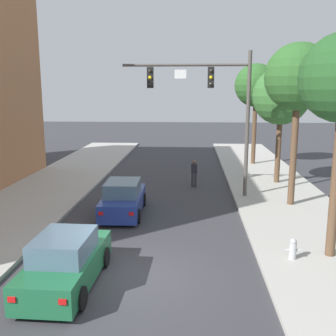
{
  "coord_description": "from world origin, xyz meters",
  "views": [
    {
      "loc": [
        1.75,
        -11.26,
        5.69
      ],
      "look_at": [
        0.6,
        7.22,
        2.0
      ],
      "focal_mm": 41.79,
      "sensor_mm": 36.0,
      "label": 1
    }
  ],
  "objects": [
    {
      "name": "ground_plane",
      "position": [
        0.0,
        0.0,
        0.0
      ],
      "size": [
        120.0,
        120.0,
        0.0
      ],
      "primitive_type": "plane",
      "color": "#38383D"
    },
    {
      "name": "car_following_green",
      "position": [
        -1.92,
        -0.74,
        0.72
      ],
      "size": [
        1.91,
        4.28,
        1.6
      ],
      "color": "#1E663D",
      "rests_on": "ground"
    },
    {
      "name": "car_lead_blue",
      "position": [
        -1.42,
        6.12,
        0.72
      ],
      "size": [
        1.93,
        4.29,
        1.6
      ],
      "color": "navy",
      "rests_on": "ground"
    },
    {
      "name": "street_tree_farthest",
      "position": [
        6.45,
        18.73,
        6.01
      ],
      "size": [
        3.19,
        3.19,
        7.5
      ],
      "color": "brown",
      "rests_on": "sidewalk_right"
    },
    {
      "name": "street_tree_third",
      "position": [
        6.96,
        12.5,
        5.32
      ],
      "size": [
        3.38,
        3.38,
        6.9
      ],
      "color": "brown",
      "rests_on": "sidewalk_right"
    },
    {
      "name": "pedestrian_crossing_road",
      "position": [
        1.89,
        11.56,
        0.91
      ],
      "size": [
        0.36,
        0.22,
        1.64
      ],
      "color": "#333338",
      "rests_on": "ground"
    },
    {
      "name": "street_tree_second",
      "position": [
        6.65,
        7.73,
        6.25
      ],
      "size": [
        3.16,
        3.16,
        7.73
      ],
      "color": "brown",
      "rests_on": "sidewalk_right"
    },
    {
      "name": "traffic_signal_mast",
      "position": [
        2.75,
        9.22,
        5.34
      ],
      "size": [
        6.56,
        0.38,
        7.5
      ],
      "color": "#514C47",
      "rests_on": "sidewalk_right"
    },
    {
      "name": "fire_hydrant",
      "position": [
        5.15,
        1.22,
        0.51
      ],
      "size": [
        0.48,
        0.24,
        0.72
      ],
      "color": "#B2B2B7",
      "rests_on": "sidewalk_right"
    }
  ]
}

